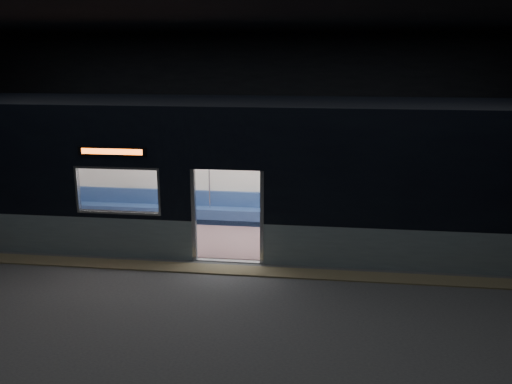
# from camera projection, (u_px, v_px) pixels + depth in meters

# --- Properties ---
(station_floor) EXTENTS (24.00, 14.00, 0.01)m
(station_floor) POSITION_uv_depth(u_px,v_px,m) (219.00, 281.00, 10.78)
(station_floor) COLOR #47494C
(station_floor) RESTS_ON ground
(station_envelope) EXTENTS (24.00, 14.00, 5.00)m
(station_envelope) POSITION_uv_depth(u_px,v_px,m) (216.00, 95.00, 9.86)
(station_envelope) COLOR black
(station_envelope) RESTS_ON station_floor
(tactile_strip) EXTENTS (22.80, 0.50, 0.03)m
(tactile_strip) POSITION_uv_depth(u_px,v_px,m) (224.00, 270.00, 11.31)
(tactile_strip) COLOR #8C7F59
(tactile_strip) RESTS_ON station_floor
(metro_car) EXTENTS (18.00, 3.04, 3.35)m
(metro_car) POSITION_uv_depth(u_px,v_px,m) (238.00, 165.00, 12.76)
(metro_car) COLOR #899EA4
(metro_car) RESTS_ON station_floor
(passenger) EXTENTS (0.41, 0.66, 1.31)m
(passenger) POSITION_uv_depth(u_px,v_px,m) (361.00, 202.00, 13.63)
(passenger) COLOR black
(passenger) RESTS_ON metro_car
(handbag) EXTENTS (0.27, 0.23, 0.13)m
(handbag) POSITION_uv_depth(u_px,v_px,m) (361.00, 208.00, 13.46)
(handbag) COLOR black
(handbag) RESTS_ON passenger
(transit_map) EXTENTS (0.92, 0.03, 0.60)m
(transit_map) POSITION_uv_depth(u_px,v_px,m) (320.00, 172.00, 13.88)
(transit_map) COLOR white
(transit_map) RESTS_ON metro_car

